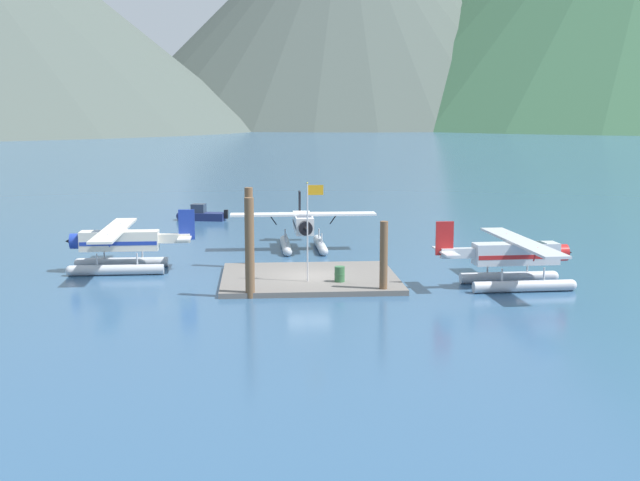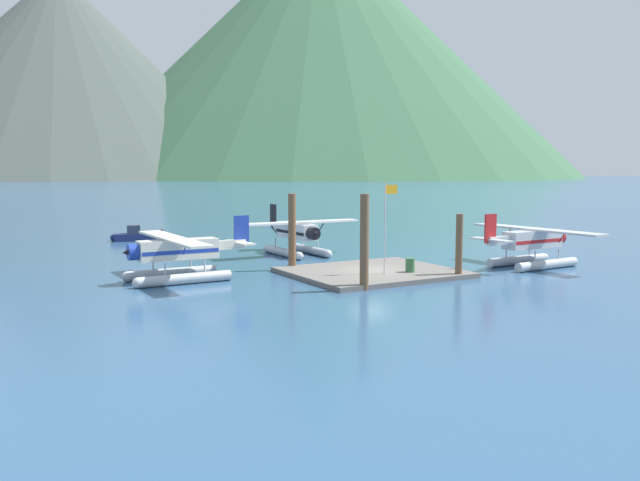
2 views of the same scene
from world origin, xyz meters
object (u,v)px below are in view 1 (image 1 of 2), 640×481
boat_navy_open_north (200,215)px  flagpole (310,220)px  seaplane_cream_port_fwd (119,246)px  seaplane_white_bow_centre (303,228)px  seaplane_silver_stbd_aft (516,260)px  fuel_drum (340,274)px

boat_navy_open_north → flagpole: bearing=-74.4°
seaplane_cream_port_fwd → boat_navy_open_north: seaplane_cream_port_fwd is taller
seaplane_white_bow_centre → boat_navy_open_north: 18.87m
seaplane_cream_port_fwd → seaplane_silver_stbd_aft: size_ratio=1.00×
boat_navy_open_north → seaplane_cream_port_fwd: bearing=-98.0°
flagpole → seaplane_cream_port_fwd: (-11.55, 5.40, -2.27)m
seaplane_cream_port_fwd → seaplane_white_bow_centre: size_ratio=1.00×
seaplane_cream_port_fwd → boat_navy_open_north: (3.36, 24.02, -1.09)m
flagpole → seaplane_silver_stbd_aft: bearing=-5.3°
seaplane_silver_stbd_aft → boat_navy_open_north: 36.39m
seaplane_cream_port_fwd → seaplane_white_bow_centre: (11.87, 7.21, 0.00)m
fuel_drum → boat_navy_open_north: (-9.87, 29.65, -0.25)m
fuel_drum → seaplane_white_bow_centre: bearing=96.1°
flagpole → seaplane_cream_port_fwd: flagpole is taller
seaplane_cream_port_fwd → seaplane_white_bow_centre: 13.89m
seaplane_cream_port_fwd → boat_navy_open_north: size_ratio=2.16×
seaplane_cream_port_fwd → seaplane_silver_stbd_aft: 24.07m
fuel_drum → seaplane_silver_stbd_aft: 10.02m
fuel_drum → boat_navy_open_north: 31.25m
flagpole → seaplane_silver_stbd_aft: 11.90m
fuel_drum → seaplane_cream_port_fwd: 14.41m
seaplane_white_bow_centre → boat_navy_open_north: seaplane_white_bow_centre is taller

